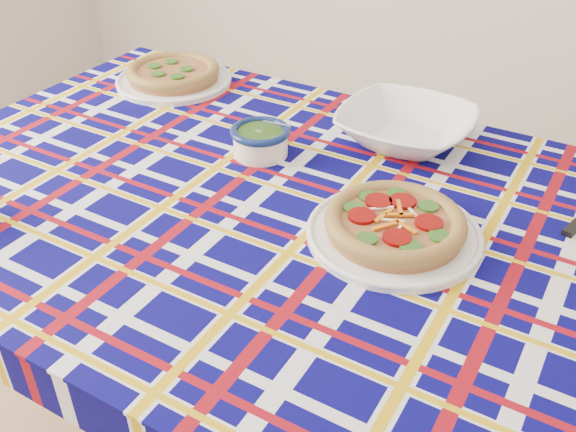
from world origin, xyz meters
The scene contains 6 objects.
dining_table centered at (-0.06, 0.47, 0.62)m, with size 1.49×0.95×0.69m.
tablecloth centered at (-0.06, 0.47, 0.65)m, with size 1.50×0.95×0.10m, color #07044F, non-canonical shape.
main_focaccia_plate centered at (0.12, 0.47, 0.72)m, with size 0.28×0.28×0.05m, color #9A5F36, non-canonical shape.
pesto_bowl centered at (-0.20, 0.60, 0.73)m, with size 0.11×0.11×0.07m, color #1E3A10, non-canonical shape.
serving_bowl centered at (0.02, 0.79, 0.73)m, with size 0.26×0.26×0.06m, color white.
second_focaccia_plate centered at (-0.56, 0.80, 0.72)m, with size 0.28×0.28×0.05m, color #9A5F36, non-canonical shape.
Camera 1 is at (0.37, -0.32, 1.29)m, focal length 40.00 mm.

